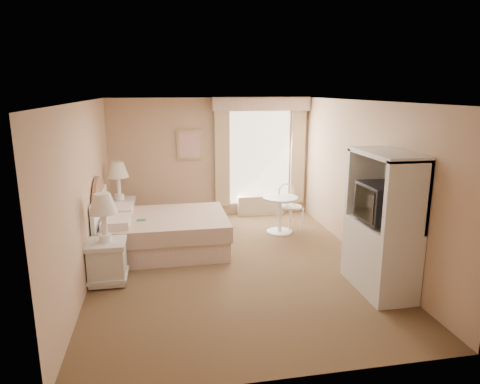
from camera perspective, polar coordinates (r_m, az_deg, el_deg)
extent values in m
cube|color=brown|center=(6.76, -0.91, -9.67)|extent=(4.20, 5.50, 0.01)
cube|color=silver|center=(6.22, -1.00, 12.01)|extent=(4.20, 5.50, 0.01)
cube|color=tan|center=(9.05, -3.88, 4.52)|extent=(4.20, 0.01, 2.50)
cube|color=tan|center=(3.81, 6.07, -8.39)|extent=(4.20, 0.01, 2.50)
cube|color=tan|center=(6.38, -19.89, -0.10)|extent=(0.01, 5.50, 2.50)
cube|color=tan|center=(7.03, 16.18, 1.38)|extent=(0.01, 5.50, 2.50)
cube|color=white|center=(9.20, 2.67, 4.68)|extent=(1.30, 0.02, 2.00)
cube|color=#C7AE8B|center=(9.00, -2.42, 4.49)|extent=(0.30, 0.08, 2.05)
cube|color=#C7AE8B|center=(9.38, 7.70, 4.74)|extent=(0.30, 0.08, 2.05)
cube|color=tan|center=(9.01, 2.88, 11.65)|extent=(2.05, 0.20, 0.28)
cube|color=beige|center=(9.33, 2.73, -1.72)|extent=(1.00, 0.22, 0.42)
cube|color=tan|center=(8.94, -6.77, 6.28)|extent=(0.52, 0.03, 0.62)
cube|color=beige|center=(8.92, -6.76, 6.27)|extent=(0.42, 0.02, 0.52)
cube|color=tan|center=(7.38, -9.73, -6.43)|extent=(1.96, 1.50, 0.34)
cube|color=beige|center=(7.29, -9.82, -4.22)|extent=(2.02, 1.55, 0.26)
cube|color=silver|center=(6.93, -16.21, -3.88)|extent=(0.42, 0.58, 0.13)
cube|color=silver|center=(7.61, -15.73, -2.30)|extent=(0.42, 0.58, 0.13)
cube|color=#238239|center=(7.12, -13.03, -3.65)|extent=(0.14, 0.10, 0.01)
cube|color=white|center=(7.35, -18.07, -4.18)|extent=(0.06, 1.59, 1.03)
cylinder|color=#9B7952|center=(7.32, -18.12, -3.49)|extent=(0.05, 1.41, 1.41)
cube|color=silver|center=(6.35, -17.26, -9.12)|extent=(0.49, 0.49, 0.53)
cube|color=silver|center=(6.24, -17.45, -6.61)|extent=(0.53, 0.53, 0.06)
cube|color=silver|center=(6.42, -17.15, -10.61)|extent=(0.53, 0.53, 0.05)
cylinder|color=white|center=(6.22, -17.51, -5.88)|extent=(0.17, 0.17, 0.11)
cylinder|color=white|center=(6.15, -17.65, -4.02)|extent=(0.07, 0.07, 0.42)
cone|color=silver|center=(6.08, -17.84, -1.45)|extent=(0.38, 0.38, 0.27)
cube|color=silver|center=(8.44, -15.62, -3.25)|extent=(0.51, 0.51, 0.55)
cube|color=silver|center=(8.36, -15.76, -1.21)|extent=(0.55, 0.55, 0.07)
cube|color=silver|center=(8.50, -15.54, -4.46)|extent=(0.55, 0.55, 0.06)
cylinder|color=white|center=(8.34, -15.79, -0.62)|extent=(0.18, 0.18, 0.11)
cylinder|color=white|center=(8.29, -15.89, 0.86)|extent=(0.08, 0.08, 0.44)
cone|color=silver|center=(8.23, -16.03, 2.89)|extent=(0.40, 0.40, 0.29)
cylinder|color=white|center=(8.25, 5.28, -5.27)|extent=(0.49, 0.49, 0.03)
cylinder|color=white|center=(8.14, 5.33, -3.04)|extent=(0.08, 0.08, 0.66)
cylinder|color=silver|center=(8.06, 5.38, -0.79)|extent=(0.66, 0.66, 0.04)
cylinder|color=white|center=(8.16, 6.65, -3.99)|extent=(0.03, 0.03, 0.44)
cylinder|color=white|center=(8.38, 8.36, -3.58)|extent=(0.03, 0.03, 0.44)
cylinder|color=white|center=(8.40, 5.15, -3.44)|extent=(0.03, 0.03, 0.44)
cylinder|color=white|center=(8.61, 6.84, -3.05)|extent=(0.03, 0.03, 0.44)
cylinder|color=silver|center=(8.32, 6.79, -1.99)|extent=(0.57, 0.57, 0.04)
torus|color=white|center=(8.36, 6.22, -0.24)|extent=(0.43, 0.27, 0.42)
cylinder|color=white|center=(8.29, 5.21, -0.69)|extent=(0.03, 0.03, 0.39)
cylinder|color=white|center=(8.50, 6.92, -0.37)|extent=(0.03, 0.03, 0.39)
cube|color=silver|center=(6.13, 18.07, -8.20)|extent=(0.57, 1.14, 0.93)
cube|color=silver|center=(5.42, 21.42, -0.93)|extent=(0.57, 0.08, 0.93)
cube|color=silver|center=(6.31, 16.43, 1.41)|extent=(0.57, 0.08, 0.93)
cube|color=silver|center=(5.77, 19.08, 4.84)|extent=(0.57, 1.14, 0.06)
cube|color=silver|center=(5.99, 20.94, 0.43)|extent=(0.04, 1.14, 0.93)
cube|color=black|center=(5.89, 18.43, -1.35)|extent=(0.50, 0.62, 0.50)
cube|color=black|center=(5.77, 16.26, -1.48)|extent=(0.02, 0.52, 0.41)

